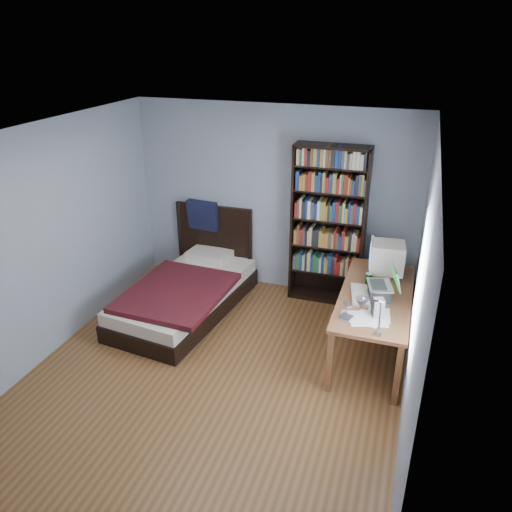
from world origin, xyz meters
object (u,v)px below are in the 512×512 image
Objects in this scene: crt_monitor at (386,258)px; laptop at (381,289)px; desk at (378,298)px; desk_lamp at (365,307)px; bed at (188,290)px; bookshelf at (328,226)px; keyboard at (360,295)px; speaker at (378,308)px; soda_can at (369,279)px.

crt_monitor reaches higher than laptop.
desk_lamp is at bearing -90.60° from desk.
bed is at bearing -173.69° from desk.
desk is 2.87× the size of desk_lamp.
desk is 1.11m from bookshelf.
speaker is at bearing -70.67° from keyboard.
crt_monitor is at bearing 5.29° from bed.
laptop is at bearing -7.18° from bed.
laptop is 0.33m from soda_can.
bed reaches higher than crt_monitor.
laptop is at bearing -54.67° from bookshelf.
keyboard is 0.21× the size of bed.
bookshelf is at bearing 125.33° from laptop.
crt_monitor is at bearing 91.39° from laptop.
soda_can is at bearing 119.81° from laptop.
bed is (-2.21, 0.32, -0.49)m from keyboard.
keyboard is at bearing -62.94° from bookshelf.
speaker is 0.10× the size of bookshelf.
desk is 0.55m from crt_monitor.
desk_lamp reaches higher than desk.
laptop is 1.38m from bookshelf.
crt_monitor is 0.62m from keyboard.
bed is (-1.63, -0.81, -0.79)m from bookshelf.
keyboard is at bearing -176.13° from laptop.
desk_lamp is 0.27× the size of bed.
crt_monitor is 2.14× the size of speaker.
bed is at bearing 160.18° from keyboard.
crt_monitor is 2.52m from bed.
crt_monitor is 0.54m from laptop.
desk_lamp is at bearing -30.40° from bed.
desk_lamp is 2.31m from bookshelf.
desk_lamp is at bearing -92.06° from crt_monitor.
crt_monitor is at bearing 58.14° from keyboard.
soda_can is at bearing 84.50° from speaker.
bookshelf is at bearing 127.06° from soda_can.
desk_lamp is 4.61× the size of soda_can.
desk is 0.68m from keyboard.
keyboard is (-0.14, 1.06, -0.47)m from desk_lamp.
speaker reaches higher than keyboard.
speaker is at bearing -88.79° from crt_monitor.
laptop is at bearing 71.19° from speaker.
laptop is 0.84× the size of keyboard.
keyboard is 0.31m from soda_can.
speaker is (0.02, -0.91, -0.14)m from crt_monitor.
bed reaches higher than keyboard.
soda_can is at bearing 68.86° from keyboard.
desk is 13.22× the size of soda_can.
desk_lamp is 3.04× the size of speaker.
speaker is 2.59m from bed.
bed is (-2.26, 0.02, -0.54)m from soda_can.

